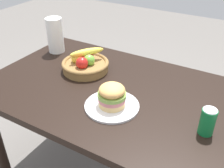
# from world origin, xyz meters

# --- Properties ---
(dining_table) EXTENTS (1.40, 0.90, 0.75)m
(dining_table) POSITION_xyz_m (0.00, 0.00, 0.65)
(dining_table) COLOR black
(dining_table) RESTS_ON ground_plane
(plate) EXTENTS (0.27, 0.27, 0.01)m
(plate) POSITION_xyz_m (0.10, -0.15, 0.76)
(plate) COLOR white
(plate) RESTS_ON dining_table
(sandwich) EXTENTS (0.14, 0.14, 0.12)m
(sandwich) POSITION_xyz_m (0.10, -0.15, 0.82)
(sandwich) COLOR #E5BC75
(sandwich) RESTS_ON plate
(soda_can) EXTENTS (0.07, 0.07, 0.13)m
(soda_can) POSITION_xyz_m (0.55, -0.10, 0.81)
(soda_can) COLOR #147238
(soda_can) RESTS_ON dining_table
(fruit_basket) EXTENTS (0.29, 0.29, 0.13)m
(fruit_basket) POSITION_xyz_m (-0.23, 0.10, 0.80)
(fruit_basket) COLOR olive
(fruit_basket) RESTS_ON dining_table
(paper_towel_roll) EXTENTS (0.11, 0.11, 0.24)m
(paper_towel_roll) POSITION_xyz_m (-0.57, 0.22, 0.87)
(paper_towel_roll) COLOR white
(paper_towel_roll) RESTS_ON dining_table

